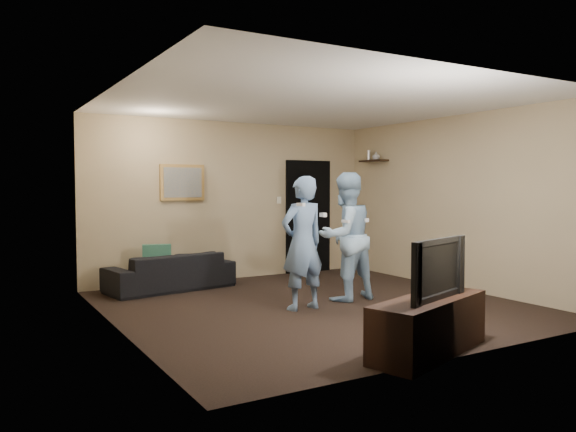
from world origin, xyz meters
TOP-DOWN VIEW (x-y plane):
  - ground at (0.00, 0.00)m, footprint 5.00×5.00m
  - ceiling at (0.00, 0.00)m, footprint 5.00×5.00m
  - wall_back at (0.00, 2.50)m, footprint 5.00×0.04m
  - wall_front at (0.00, -2.50)m, footprint 5.00×0.04m
  - wall_left at (-2.50, 0.00)m, footprint 0.04×5.00m
  - wall_right at (2.50, 0.00)m, footprint 0.04×5.00m
  - sofa at (-1.26, 2.02)m, footprint 1.97×1.03m
  - throw_pillow at (-1.46, 2.02)m, footprint 0.43×0.24m
  - painting_frame at (-0.90, 2.48)m, footprint 0.72×0.05m
  - painting_canvas at (-0.90, 2.45)m, footprint 0.62×0.01m
  - doorway at (1.45, 2.47)m, footprint 0.90×0.06m
  - light_switch at (0.85, 2.48)m, footprint 0.08×0.02m
  - wall_shelf at (2.39, 1.80)m, footprint 0.20×0.60m
  - shelf_vase at (2.39, 1.73)m, footprint 0.17×0.17m
  - shelf_figurine at (2.39, 1.93)m, footprint 0.06×0.06m
  - tv_console at (-0.23, -2.28)m, footprint 1.53×0.91m
  - television at (-0.23, -2.28)m, footprint 0.96×0.43m
  - wii_player_left at (-0.27, -0.12)m, footprint 0.63×0.51m
  - wii_player_right at (0.54, 0.09)m, footprint 0.89×0.72m

SIDE VIEW (x-z plane):
  - ground at x=0.00m, z-range 0.00..0.00m
  - tv_console at x=-0.23m, z-range -0.01..0.51m
  - sofa at x=-1.26m, z-range 0.00..0.55m
  - throw_pillow at x=-1.46m, z-range 0.27..0.69m
  - television at x=-0.23m, z-range 0.51..1.07m
  - wii_player_left at x=-0.27m, z-range 0.00..1.67m
  - wii_player_right at x=0.54m, z-range 0.00..1.72m
  - doorway at x=1.45m, z-range 0.00..2.00m
  - wall_back at x=0.00m, z-range 0.00..2.60m
  - wall_front at x=0.00m, z-range 0.00..2.60m
  - wall_left at x=-2.50m, z-range 0.00..2.60m
  - wall_right at x=2.50m, z-range 0.00..2.60m
  - light_switch at x=0.85m, z-range 1.24..1.36m
  - painting_frame at x=-0.90m, z-range 1.32..1.89m
  - painting_canvas at x=-0.90m, z-range 1.37..1.83m
  - wall_shelf at x=2.39m, z-range 1.98..2.00m
  - shelf_vase at x=2.39m, z-range 2.00..2.14m
  - shelf_figurine at x=2.39m, z-range 2.00..2.18m
  - ceiling at x=0.00m, z-range 2.58..2.62m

